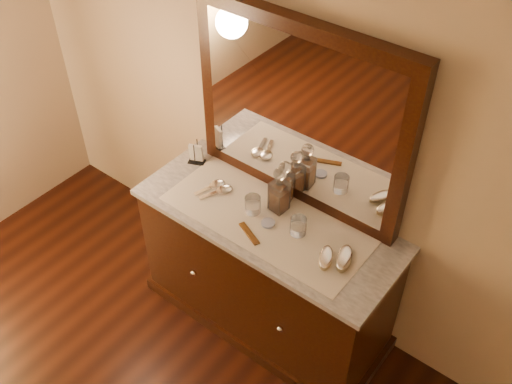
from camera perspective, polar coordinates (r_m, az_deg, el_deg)
dresser_cabinet at (r=3.34m, az=1.07°, el=-7.87°), size 1.40×0.55×0.82m
dresser_plinth at (r=3.63m, az=0.99°, el=-11.62°), size 1.46×0.59×0.08m
knob_left at (r=3.30m, az=-6.15°, el=-7.91°), size 0.04×0.04×0.04m
knob_right at (r=3.06m, az=2.36°, el=-13.26°), size 0.04×0.04×0.04m
marble_top at (r=3.03m, az=1.17°, el=-2.71°), size 1.44×0.59×0.03m
mirror_frame at (r=2.85m, az=4.30°, el=7.42°), size 1.20×0.08×1.00m
mirror_glass at (r=2.83m, az=3.91°, el=7.11°), size 1.06×0.01×0.86m
lace_runner at (r=3.00m, az=0.94°, el=-2.69°), size 1.10×0.45×0.00m
pin_dish at (r=2.97m, az=1.19°, el=-3.06°), size 0.08×0.08×0.01m
comb at (r=2.92m, az=-0.67°, el=-4.08°), size 0.17×0.09×0.01m
napkin_rack at (r=3.33m, az=-5.88°, el=3.72°), size 0.11×0.09×0.14m
decanter_left at (r=3.04m, az=2.79°, el=0.60°), size 0.09×0.09×0.26m
decanter_right at (r=2.98m, az=2.28°, el=-0.20°), size 0.09×0.09×0.28m
brush_near at (r=2.81m, az=6.85°, el=-6.43°), size 0.12×0.16×0.04m
brush_far at (r=2.82m, az=8.63°, el=-6.47°), size 0.13×0.18×0.05m
hand_mirror_outer at (r=3.19m, az=-4.08°, el=0.65°), size 0.10×0.19×0.02m
hand_mirror_inner at (r=3.15m, az=-3.42°, el=0.15°), size 0.12×0.20×0.02m
tumblers at (r=2.96m, az=1.88°, el=-2.28°), size 0.36×0.10×0.09m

